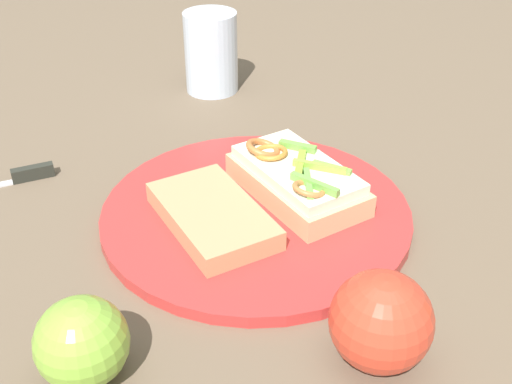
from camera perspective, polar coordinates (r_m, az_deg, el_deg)
The scene contains 8 objects.
ground_plane at distance 0.66m, azimuth 0.00°, elevation -2.35°, with size 2.00×2.00×0.00m, color brown.
plate at distance 0.65m, azimuth 0.00°, elevation -1.92°, with size 0.31×0.31×0.01m, color red.
sandwich at distance 0.67m, azimuth 3.60°, elevation 1.19°, with size 0.17×0.15×0.05m.
bread_slice_side at distance 0.62m, azimuth -3.90°, elevation -2.09°, with size 0.14×0.08×0.02m, color tan.
apple_0 at distance 0.50m, azimuth -15.23°, elevation -12.80°, with size 0.07×0.07×0.07m, color #7EAF39.
apple_2 at distance 0.50m, azimuth 11.05°, elevation -11.22°, with size 0.08×0.08×0.08m, color red.
drinking_glass at distance 0.92m, azimuth -4.02°, elevation 12.29°, with size 0.07×0.07×0.11m, color silver.
knife at distance 0.76m, azimuth -20.46°, elevation 1.25°, with size 0.09×0.10×0.02m.
Camera 1 is at (0.23, -0.49, 0.38)m, focal length 44.98 mm.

